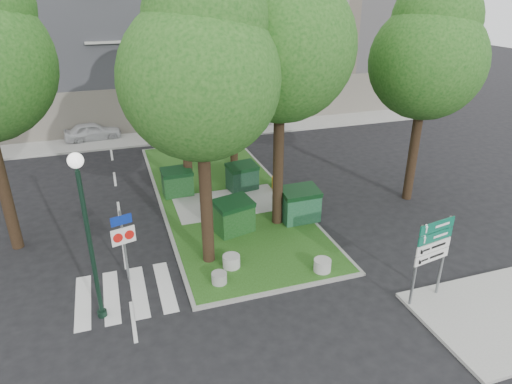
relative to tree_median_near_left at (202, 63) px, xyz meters
name	(u,v)px	position (x,y,z in m)	size (l,w,h in m)	color
ground	(269,293)	(1.41, -2.56, -7.32)	(120.00, 120.00, 0.00)	black
median_island	(223,195)	(1.91, 5.44, -7.26)	(6.00, 16.00, 0.12)	#224915
median_kerb	(223,196)	(1.91, 5.44, -7.27)	(6.30, 16.30, 0.10)	gray
sidewalk_corner	(501,316)	(7.91, -6.06, -7.26)	(5.00, 4.00, 0.12)	#999993
building_sidewalk	(178,135)	(1.41, 15.94, -7.26)	(42.00, 3.00, 0.12)	#999993
zebra_crossing	(152,289)	(-2.34, -1.06, -7.31)	(5.00, 3.00, 0.01)	silver
apartment_building	(154,7)	(1.41, 23.44, 0.68)	(41.00, 12.00, 16.00)	tan
tree_median_near_left	(202,63)	(0.00, 0.00, 0.00)	(5.20, 5.20, 10.53)	black
tree_median_near_right	(283,32)	(3.50, 2.00, 0.67)	(5.60, 5.60, 11.46)	black
tree_median_mid	(182,48)	(0.50, 6.50, -0.34)	(4.80, 4.80, 9.99)	black
tree_median_far	(232,11)	(3.70, 9.50, 1.00)	(5.80, 5.80, 11.93)	black
tree_street_right	(430,50)	(10.50, 2.50, -0.33)	(5.00, 5.00, 10.06)	black
dumpster_a	(177,182)	(-0.20, 6.16, -6.55)	(1.49, 1.07, 1.36)	#103A13
dumpster_b	(234,216)	(1.40, 1.75, -6.50)	(1.79, 1.46, 1.46)	#113B11
dumpster_c	(242,177)	(3.00, 5.80, -6.54)	(1.62, 1.26, 1.37)	black
dumpster_d	(300,204)	(4.41, 1.83, -6.46)	(1.66, 1.17, 1.53)	#154629
bollard_left	(219,278)	(-0.08, -1.60, -7.00)	(0.54, 0.54, 0.38)	gray
bollard_right	(322,265)	(3.64, -2.06, -6.97)	(0.63, 0.63, 0.45)	#A5A6A0
bollard_mid	(231,261)	(0.59, -0.78, -6.97)	(0.64, 0.64, 0.46)	#ABAAA5
litter_bin	(275,182)	(4.61, 5.35, -6.88)	(0.36, 0.36, 0.63)	gold
street_lamp	(86,220)	(-3.99, -1.98, -3.88)	(0.44, 0.44, 5.47)	black
traffic_sign_pole	(123,237)	(-3.05, -0.28, -5.55)	(0.81, 0.26, 2.75)	slate
directional_sign	(432,248)	(6.11, -4.56, -5.28)	(1.43, 0.32, 2.89)	slate
car_white	(93,132)	(-4.11, 16.82, -6.70)	(1.46, 3.63, 1.24)	silver
car_silver	(245,118)	(6.59, 16.94, -6.70)	(1.31, 3.75, 1.24)	#979A9E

